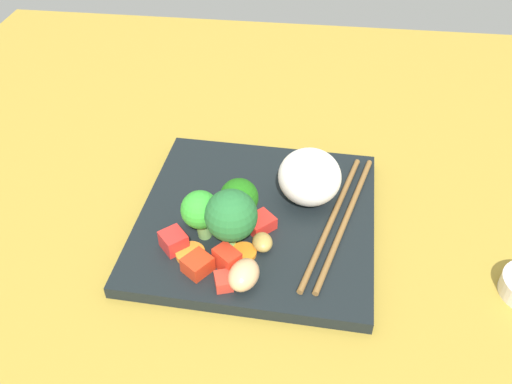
{
  "coord_description": "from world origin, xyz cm",
  "views": [
    {
      "loc": [
        44.28,
        5.48,
        42.83
      ],
      "look_at": [
        -1.42,
        -0.27,
        3.44
      ],
      "focal_mm": 38.3,
      "sensor_mm": 36.0,
      "label": 1
    }
  ],
  "objects_px": {
    "broccoli_floret_0": "(239,199)",
    "chopstick_pair": "(339,219)",
    "carrot_slice_0": "(190,253)",
    "rice_mound": "(310,177)",
    "square_plate": "(257,219)"
  },
  "relations": [
    {
      "from": "broccoli_floret_0",
      "to": "chopstick_pair",
      "type": "bearing_deg",
      "value": 100.9
    },
    {
      "from": "square_plate",
      "to": "carrot_slice_0",
      "type": "height_order",
      "value": "carrot_slice_0"
    },
    {
      "from": "square_plate",
      "to": "carrot_slice_0",
      "type": "bearing_deg",
      "value": -40.34
    },
    {
      "from": "square_plate",
      "to": "rice_mound",
      "type": "distance_m",
      "value": 0.08
    },
    {
      "from": "broccoli_floret_0",
      "to": "chopstick_pair",
      "type": "height_order",
      "value": "broccoli_floret_0"
    },
    {
      "from": "broccoli_floret_0",
      "to": "chopstick_pair",
      "type": "xyz_separation_m",
      "value": [
        -0.02,
        0.11,
        -0.04
      ]
    },
    {
      "from": "square_plate",
      "to": "rice_mound",
      "type": "xyz_separation_m",
      "value": [
        -0.04,
        0.06,
        0.04
      ]
    },
    {
      "from": "chopstick_pair",
      "to": "carrot_slice_0",
      "type": "bearing_deg",
      "value": 129.93
    },
    {
      "from": "rice_mound",
      "to": "carrot_slice_0",
      "type": "distance_m",
      "value": 0.16
    },
    {
      "from": "chopstick_pair",
      "to": "square_plate",
      "type": "bearing_deg",
      "value": 104.65
    },
    {
      "from": "broccoli_floret_0",
      "to": "rice_mound",
      "type": "bearing_deg",
      "value": 128.68
    },
    {
      "from": "square_plate",
      "to": "broccoli_floret_0",
      "type": "bearing_deg",
      "value": -36.94
    },
    {
      "from": "square_plate",
      "to": "broccoli_floret_0",
      "type": "relative_size",
      "value": 4.12
    },
    {
      "from": "rice_mound",
      "to": "broccoli_floret_0",
      "type": "height_order",
      "value": "same"
    },
    {
      "from": "carrot_slice_0",
      "to": "chopstick_pair",
      "type": "height_order",
      "value": "same"
    }
  ]
}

